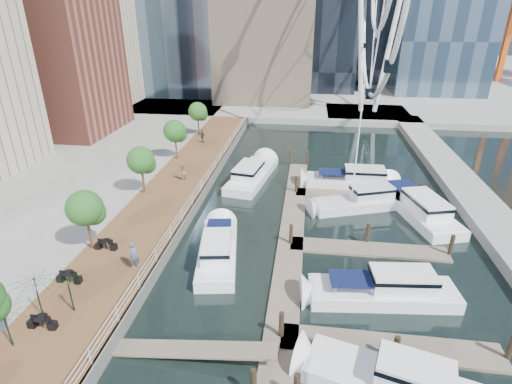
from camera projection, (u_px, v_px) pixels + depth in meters
name	position (u px, v px, depth m)	size (l,w,h in m)	color
ground	(235.00, 309.00, 24.81)	(520.00, 520.00, 0.00)	black
boardwalk	(173.00, 194.00, 39.23)	(6.00, 60.00, 1.00)	brown
seawall	(202.00, 196.00, 38.87)	(0.25, 60.00, 1.00)	#595954
land_far	(298.00, 73.00, 116.69)	(200.00, 114.00, 1.00)	gray
breakwater	(466.00, 190.00, 40.24)	(4.00, 60.00, 1.00)	gray
pier	(367.00, 114.00, 69.85)	(14.00, 12.00, 1.00)	gray
railing	(201.00, 186.00, 38.46)	(0.10, 60.00, 1.05)	white
floating_docks	(353.00, 231.00, 32.65)	(16.00, 34.00, 2.60)	#6D6051
street_trees	(141.00, 160.00, 37.06)	(2.60, 42.60, 4.60)	#3F2B1C
cafe_tables	(57.00, 298.00, 23.69)	(2.50, 13.70, 0.74)	black
yacht_foreground	(381.00, 299.00, 25.70)	(2.74, 10.21, 2.15)	white
pedestrian_near	(134.00, 255.00, 26.74)	(0.72, 0.47, 1.97)	#4E5368
pedestrian_mid	(182.00, 172.00, 40.90)	(0.82, 0.64, 1.69)	gray
pedestrian_far	(202.00, 136.00, 52.77)	(1.02, 0.43, 1.74)	#383F46
moored_yachts	(341.00, 213.00, 36.66)	(21.79, 33.98, 11.50)	silver
cafe_seating	(40.00, 304.00, 21.85)	(4.51, 5.77, 2.74)	#103C16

